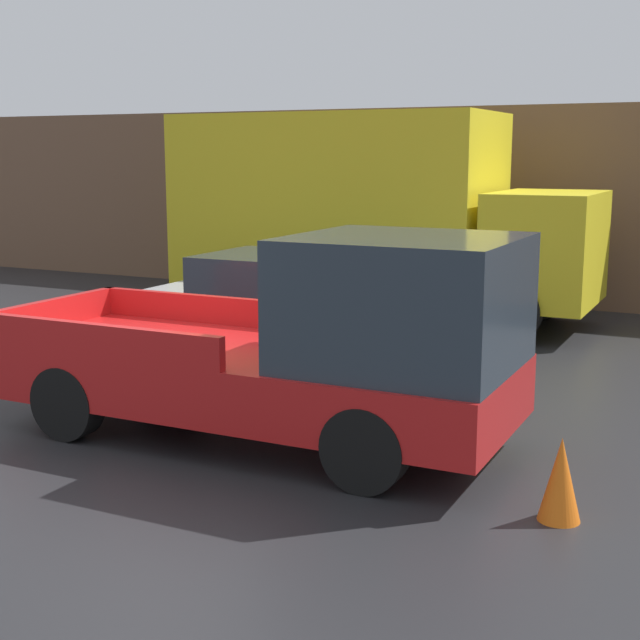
# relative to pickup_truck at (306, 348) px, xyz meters

# --- Properties ---
(ground_plane) EXTENTS (60.00, 60.00, 0.00)m
(ground_plane) POSITION_rel_pickup_truck_xyz_m (-1.49, -0.29, -0.95)
(ground_plane) COLOR #232326
(building_wall) EXTENTS (28.00, 0.15, 3.64)m
(building_wall) POSITION_rel_pickup_truck_xyz_m (-1.49, 9.01, 0.87)
(building_wall) COLOR brown
(building_wall) RESTS_ON ground
(pickup_truck) EXTENTS (5.14, 2.01, 2.07)m
(pickup_truck) POSITION_rel_pickup_truck_xyz_m (0.00, 0.00, 0.00)
(pickup_truck) COLOR red
(pickup_truck) RESTS_ON ground
(car) EXTENTS (4.87, 1.90, 1.46)m
(car) POSITION_rel_pickup_truck_xyz_m (-1.65, 2.98, -0.21)
(car) COLOR #B7BABF
(car) RESTS_ON ground
(delivery_truck) EXTENTS (7.04, 2.50, 3.43)m
(delivery_truck) POSITION_rel_pickup_truck_xyz_m (-2.22, 6.56, 0.88)
(delivery_truck) COLOR gold
(delivery_truck) RESTS_ON ground
(newspaper_box) EXTENTS (0.45, 0.40, 0.97)m
(newspaper_box) POSITION_rel_pickup_truck_xyz_m (-7.09, 8.68, -0.47)
(newspaper_box) COLOR gold
(newspaper_box) RESTS_ON ground
(traffic_cone) EXTENTS (0.33, 0.33, 0.66)m
(traffic_cone) POSITION_rel_pickup_truck_xyz_m (2.58, -0.77, -0.62)
(traffic_cone) COLOR orange
(traffic_cone) RESTS_ON ground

